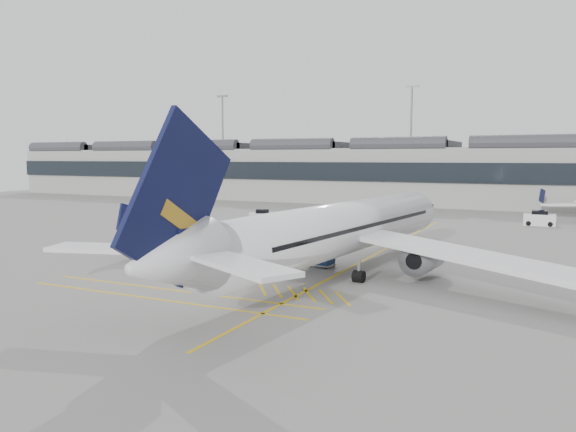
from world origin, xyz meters
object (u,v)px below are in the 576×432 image
at_px(belt_loader, 315,241).
at_px(pushback_tug, 191,253).
at_px(ramp_agent_a, 317,249).
at_px(ramp_agent_b, 278,245).
at_px(airliner_main, 338,230).
at_px(baggage_cart_a, 322,254).

bearing_deg(belt_loader, pushback_tug, -124.29).
bearing_deg(ramp_agent_a, ramp_agent_b, 120.33).
relative_size(airliner_main, belt_loader, 9.83).
distance_m(baggage_cart_a, ramp_agent_a, 3.28).
relative_size(ramp_agent_b, pushback_tug, 0.73).
relative_size(baggage_cart_a, pushback_tug, 0.80).
relative_size(belt_loader, pushback_tug, 1.71).
relative_size(belt_loader, baggage_cart_a, 2.14).
xyz_separation_m(ramp_agent_a, pushback_tug, (-10.44, -4.67, -0.37)).
height_order(ramp_agent_b, pushback_tug, ramp_agent_b).
xyz_separation_m(belt_loader, ramp_agent_a, (3.15, -7.00, 0.41)).
height_order(baggage_cart_a, ramp_agent_b, baggage_cart_a).
bearing_deg(belt_loader, ramp_agent_a, -68.07).
relative_size(airliner_main, baggage_cart_a, 20.99).
distance_m(belt_loader, baggage_cart_a, 10.95).
bearing_deg(ramp_agent_b, baggage_cart_a, 139.34).
height_order(airliner_main, ramp_agent_a, airliner_main).
height_order(ramp_agent_a, pushback_tug, ramp_agent_a).
bearing_deg(baggage_cart_a, belt_loader, 125.25).
height_order(belt_loader, ramp_agent_b, ramp_agent_b).
bearing_deg(ramp_agent_a, belt_loader, 65.10).
relative_size(baggage_cart_a, ramp_agent_b, 1.10).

